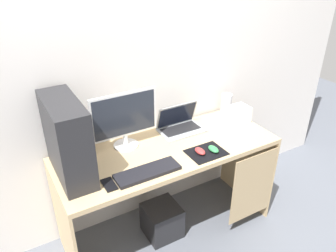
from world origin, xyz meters
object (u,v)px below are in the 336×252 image
(monitor, at_px, (125,119))
(speaker, at_px, (226,104))
(pc_tower, at_px, (67,139))
(subwoofer, at_px, (162,220))
(cell_phone, at_px, (109,185))
(mouse_right, at_px, (213,149))
(keyboard, at_px, (148,172))
(mouse_left, at_px, (200,151))
(laptop, at_px, (180,125))
(projector, at_px, (237,115))

(monitor, xyz_separation_m, speaker, (0.94, 0.06, -0.13))
(pc_tower, xyz_separation_m, subwoofer, (0.60, -0.07, -0.89))
(pc_tower, distance_m, cell_phone, 0.37)
(pc_tower, distance_m, mouse_right, 0.97)
(keyboard, bearing_deg, pc_tower, 149.50)
(keyboard, bearing_deg, mouse_left, 2.77)
(monitor, bearing_deg, laptop, 2.00)
(mouse_right, bearing_deg, laptop, 95.56)
(subwoofer, bearing_deg, speaker, 18.15)
(projector, height_order, keyboard, projector)
(projector, distance_m, keyboard, 0.97)
(speaker, distance_m, projector, 0.16)
(pc_tower, distance_m, projector, 1.35)
(monitor, distance_m, mouse_right, 0.65)
(monitor, xyz_separation_m, laptop, (0.46, 0.02, -0.18))
(mouse_right, bearing_deg, cell_phone, 178.80)
(mouse_left, xyz_separation_m, subwoofer, (-0.22, 0.15, -0.66))
(projector, bearing_deg, laptop, 165.69)
(mouse_left, relative_size, cell_phone, 0.74)
(monitor, distance_m, speaker, 0.95)
(projector, relative_size, subwoofer, 0.76)
(projector, distance_m, mouse_left, 0.57)
(laptop, distance_m, cell_phone, 0.81)
(laptop, height_order, speaker, laptop)
(monitor, relative_size, subwoofer, 1.80)
(subwoofer, bearing_deg, projector, 6.89)
(projector, distance_m, mouse_right, 0.50)
(projector, bearing_deg, cell_phone, -168.16)
(speaker, distance_m, mouse_right, 0.62)
(speaker, relative_size, mouse_left, 1.85)
(speaker, distance_m, subwoofer, 1.08)
(pc_tower, relative_size, mouse_right, 5.18)
(cell_phone, distance_m, subwoofer, 0.80)
(laptop, bearing_deg, mouse_right, -84.44)
(mouse_left, xyz_separation_m, mouse_right, (0.10, -0.02, 0.00))
(keyboard, height_order, mouse_right, mouse_right)
(mouse_left, bearing_deg, projector, 24.75)
(monitor, relative_size, mouse_right, 4.96)
(mouse_left, bearing_deg, mouse_right, -14.74)
(projector, relative_size, mouse_right, 2.08)
(cell_phone, bearing_deg, keyboard, -2.48)
(keyboard, bearing_deg, mouse_right, -0.56)
(monitor, distance_m, cell_phone, 0.49)
(pc_tower, distance_m, speaker, 1.38)
(keyboard, distance_m, mouse_left, 0.41)
(pc_tower, xyz_separation_m, monitor, (0.42, 0.12, -0.03))
(pc_tower, xyz_separation_m, projector, (1.34, 0.02, -0.18))
(pc_tower, relative_size, mouse_left, 5.18)
(pc_tower, bearing_deg, mouse_right, -14.95)
(speaker, distance_m, cell_phone, 1.27)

